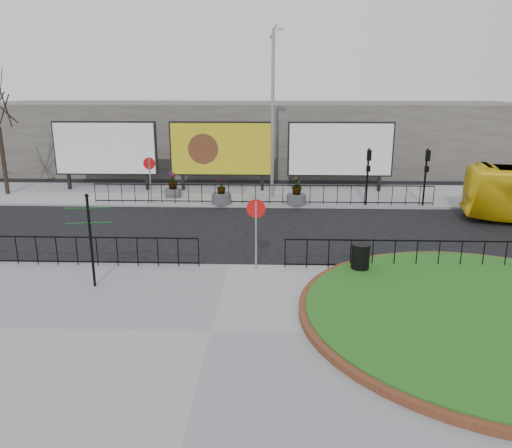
{
  "coord_description": "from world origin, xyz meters",
  "views": [
    {
      "loc": [
        1.57,
        -16.61,
        6.25
      ],
      "look_at": [
        0.96,
        0.78,
        1.4
      ],
      "focal_mm": 35.0,
      "sensor_mm": 36.0,
      "label": 1
    }
  ],
  "objects_px": {
    "lamp_post": "(273,113)",
    "planter_a": "(173,187)",
    "litter_bin": "(360,259)",
    "billboard_mid": "(222,149)",
    "fingerpost_sign": "(90,231)",
    "planter_b": "(221,196)",
    "planter_c": "(297,194)"
  },
  "relations": [
    {
      "from": "billboard_mid",
      "to": "lamp_post",
      "type": "bearing_deg",
      "value": -33.25
    },
    {
      "from": "planter_a",
      "to": "litter_bin",
      "type": "bearing_deg",
      "value": -53.85
    },
    {
      "from": "planter_b",
      "to": "planter_c",
      "type": "distance_m",
      "value": 4.01
    },
    {
      "from": "planter_b",
      "to": "fingerpost_sign",
      "type": "bearing_deg",
      "value": -103.9
    },
    {
      "from": "litter_bin",
      "to": "lamp_post",
      "type": "bearing_deg",
      "value": 104.23
    },
    {
      "from": "fingerpost_sign",
      "to": "planter_c",
      "type": "xyz_separation_m",
      "value": [
        6.86,
        11.52,
        -1.26
      ]
    },
    {
      "from": "lamp_post",
      "to": "planter_b",
      "type": "relative_size",
      "value": 6.64
    },
    {
      "from": "planter_b",
      "to": "planter_c",
      "type": "height_order",
      "value": "planter_c"
    },
    {
      "from": "billboard_mid",
      "to": "lamp_post",
      "type": "relative_size",
      "value": 0.67
    },
    {
      "from": "lamp_post",
      "to": "litter_bin",
      "type": "height_order",
      "value": "lamp_post"
    },
    {
      "from": "planter_b",
      "to": "lamp_post",
      "type": "bearing_deg",
      "value": 30.58
    },
    {
      "from": "litter_bin",
      "to": "planter_b",
      "type": "relative_size",
      "value": 0.77
    },
    {
      "from": "billboard_mid",
      "to": "litter_bin",
      "type": "distance_m",
      "value": 15.15
    },
    {
      "from": "litter_bin",
      "to": "planter_c",
      "type": "distance_m",
      "value": 10.34
    },
    {
      "from": "lamp_post",
      "to": "litter_bin",
      "type": "bearing_deg",
      "value": -75.77
    },
    {
      "from": "planter_a",
      "to": "fingerpost_sign",
      "type": "bearing_deg",
      "value": -89.68
    },
    {
      "from": "planter_a",
      "to": "lamp_post",
      "type": "bearing_deg",
      "value": 0.0
    },
    {
      "from": "fingerpost_sign",
      "to": "planter_c",
      "type": "height_order",
      "value": "fingerpost_sign"
    },
    {
      "from": "planter_a",
      "to": "planter_c",
      "type": "bearing_deg",
      "value": -12.99
    },
    {
      "from": "billboard_mid",
      "to": "fingerpost_sign",
      "type": "distance_m",
      "value": 15.32
    },
    {
      "from": "lamp_post",
      "to": "planter_b",
      "type": "height_order",
      "value": "lamp_post"
    },
    {
      "from": "planter_c",
      "to": "planter_b",
      "type": "bearing_deg",
      "value": 180.0
    },
    {
      "from": "litter_bin",
      "to": "planter_a",
      "type": "relative_size",
      "value": 0.74
    },
    {
      "from": "fingerpost_sign",
      "to": "litter_bin",
      "type": "relative_size",
      "value": 2.8
    },
    {
      "from": "lamp_post",
      "to": "planter_a",
      "type": "bearing_deg",
      "value": 180.0
    },
    {
      "from": "planter_a",
      "to": "planter_c",
      "type": "distance_m",
      "value": 7.12
    },
    {
      "from": "planter_b",
      "to": "planter_c",
      "type": "xyz_separation_m",
      "value": [
        4.01,
        0.0,
        0.11
      ]
    },
    {
      "from": "lamp_post",
      "to": "planter_c",
      "type": "bearing_deg",
      "value": -50.81
    },
    {
      "from": "litter_bin",
      "to": "planter_a",
      "type": "xyz_separation_m",
      "value": [
        -8.62,
        11.8,
        0.01
      ]
    },
    {
      "from": "fingerpost_sign",
      "to": "planter_a",
      "type": "distance_m",
      "value": 13.18
    },
    {
      "from": "lamp_post",
      "to": "fingerpost_sign",
      "type": "bearing_deg",
      "value": -112.96
    },
    {
      "from": "lamp_post",
      "to": "planter_a",
      "type": "height_order",
      "value": "lamp_post"
    }
  ]
}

